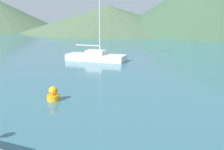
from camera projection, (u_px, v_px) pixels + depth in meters
sailboat_inner at (96, 56)px, 28.88m from camera, size 6.15×2.08×10.01m
buoy_marker at (53, 95)px, 15.69m from camera, size 0.72×0.72×0.83m
hill_central at (109, 18)px, 74.89m from camera, size 45.60×45.60×6.78m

